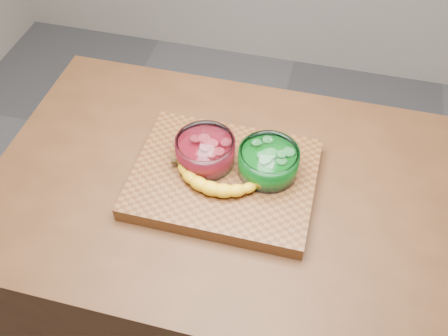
# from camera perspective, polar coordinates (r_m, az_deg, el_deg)

# --- Properties ---
(ground) EXTENTS (3.50, 3.50, 0.00)m
(ground) POSITION_cam_1_polar(r_m,az_deg,el_deg) (2.05, 0.00, -17.85)
(ground) COLOR #5C5C61
(ground) RESTS_ON ground
(counter) EXTENTS (1.20, 0.80, 0.90)m
(counter) POSITION_cam_1_polar(r_m,az_deg,el_deg) (1.64, 0.00, -11.71)
(counter) COLOR #502E18
(counter) RESTS_ON ground
(cutting_board) EXTENTS (0.45, 0.35, 0.04)m
(cutting_board) POSITION_cam_1_polar(r_m,az_deg,el_deg) (1.25, 0.00, -1.20)
(cutting_board) COLOR brown
(cutting_board) RESTS_ON counter
(bowl_red) EXTENTS (0.15, 0.15, 0.07)m
(bowl_red) POSITION_cam_1_polar(r_m,az_deg,el_deg) (1.24, -2.15, 1.95)
(bowl_red) COLOR white
(bowl_red) RESTS_ON cutting_board
(bowl_green) EXTENTS (0.15, 0.15, 0.07)m
(bowl_green) POSITION_cam_1_polar(r_m,az_deg,el_deg) (1.22, 5.09, 0.72)
(bowl_green) COLOR white
(bowl_green) RESTS_ON cutting_board
(banana) EXTENTS (0.27, 0.13, 0.04)m
(banana) POSITION_cam_1_polar(r_m,az_deg,el_deg) (1.20, -0.83, -1.17)
(banana) COLOR yellow
(banana) RESTS_ON cutting_board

